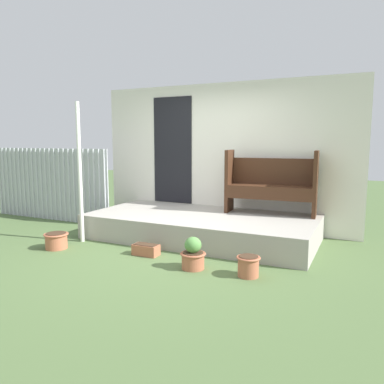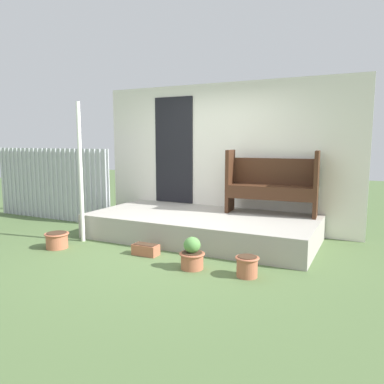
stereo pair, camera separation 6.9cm
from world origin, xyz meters
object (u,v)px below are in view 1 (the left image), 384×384
object	(u,v)px
flower_pot_middle	(193,255)
planter_box_rect	(146,250)
support_post	(80,173)
flower_pot_right	(248,265)
flower_pot_left	(56,240)
bench	(271,182)

from	to	relation	value
flower_pot_middle	planter_box_rect	size ratio (longest dim) A/B	1.11
support_post	flower_pot_right	world-z (taller)	support_post
support_post	planter_box_rect	xyz separation A→B (m)	(1.30, -0.18, -1.01)
support_post	flower_pot_left	world-z (taller)	support_post
support_post	flower_pot_middle	distance (m)	2.35
flower_pot_right	bench	bearing A→B (deg)	96.58
bench	flower_pot_left	size ratio (longest dim) A/B	4.14
flower_pot_middle	support_post	bearing A→B (deg)	169.32
support_post	bench	size ratio (longest dim) A/B	1.47
flower_pot_right	planter_box_rect	xyz separation A→B (m)	(-1.53, 0.19, -0.06)
support_post	flower_pot_right	bearing A→B (deg)	-7.41
flower_pot_right	flower_pot_left	bearing A→B (deg)	-177.94
support_post	planter_box_rect	size ratio (longest dim) A/B	5.95
support_post	flower_pot_right	distance (m)	3.00
bench	planter_box_rect	world-z (taller)	bench
bench	flower_pot_middle	distance (m)	2.16
support_post	flower_pot_right	size ratio (longest dim) A/B	7.64
bench	flower_pot_middle	bearing A→B (deg)	-107.79
support_post	planter_box_rect	distance (m)	1.65
flower_pot_middle	flower_pot_right	xyz separation A→B (m)	(0.70, 0.03, -0.04)
flower_pot_middle	flower_pot_right	size ratio (longest dim) A/B	1.42
flower_pot_left	flower_pot_middle	size ratio (longest dim) A/B	0.88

